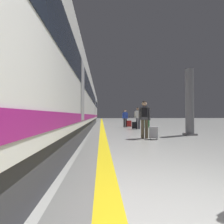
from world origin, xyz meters
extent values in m
cube|color=yellow|center=(-0.90, 10.00, 0.00)|extent=(0.36, 80.00, 0.01)
cube|color=slate|center=(-1.26, 10.00, 0.00)|extent=(0.69, 80.00, 0.01)
cube|color=#38383D|center=(-3.08, 9.65, 0.35)|extent=(2.67, 30.14, 0.70)
cube|color=silver|center=(-3.08, 9.65, 2.15)|extent=(2.90, 31.39, 2.90)
cylinder|color=silver|center=(-3.08, 9.65, 3.55)|extent=(2.84, 30.77, 2.84)
cube|color=black|center=(-3.08, 9.65, 2.50)|extent=(2.93, 29.51, 0.80)
cube|color=#8C1966|center=(-3.08, 9.65, 1.00)|extent=(2.94, 30.77, 0.24)
cone|color=silver|center=(-3.08, 26.65, 1.90)|extent=(2.76, 2.60, 2.75)
cube|color=gray|center=(-1.62, 4.94, 1.90)|extent=(0.02, 0.90, 2.00)
cube|color=gray|center=(-1.62, 16.72, 1.90)|extent=(0.02, 0.90, 2.00)
cylinder|color=brown|center=(0.94, 6.84, 0.43)|extent=(0.14, 0.14, 0.87)
cylinder|color=brown|center=(1.12, 6.79, 0.43)|extent=(0.14, 0.14, 0.87)
cube|color=#4C4C51|center=(1.03, 6.82, 1.17)|extent=(0.39, 0.29, 0.62)
cylinder|color=#4C4C51|center=(0.82, 6.88, 1.12)|extent=(0.09, 0.09, 0.58)
cylinder|color=#4C4C51|center=(1.26, 6.77, 1.12)|extent=(0.09, 0.09, 0.58)
sphere|color=tan|center=(1.03, 6.82, 1.62)|extent=(0.23, 0.23, 0.23)
sphere|color=black|center=(1.03, 6.82, 1.64)|extent=(0.21, 0.21, 0.21)
cube|color=black|center=(0.99, 6.67, 1.20)|extent=(0.30, 0.21, 0.41)
cube|color=#9E9EA3|center=(1.35, 6.47, 0.31)|extent=(0.43, 0.35, 0.50)
cube|color=#9E9EA3|center=(1.40, 6.58, 0.25)|extent=(0.29, 0.13, 0.27)
cylinder|color=black|center=(1.20, 6.46, 0.03)|extent=(0.04, 0.06, 0.06)
cylinder|color=black|center=(1.46, 6.35, 0.03)|extent=(0.04, 0.06, 0.06)
cylinder|color=black|center=(1.11, 14.16, 0.40)|extent=(0.13, 0.13, 0.79)
cylinder|color=black|center=(1.28, 14.17, 0.40)|extent=(0.13, 0.13, 0.79)
cube|color=blue|center=(1.20, 14.17, 1.08)|extent=(0.33, 0.20, 0.57)
cylinder|color=blue|center=(0.99, 14.17, 1.03)|extent=(0.09, 0.09, 0.53)
cylinder|color=blue|center=(1.40, 14.18, 1.03)|extent=(0.09, 0.09, 0.53)
sphere|color=beige|center=(1.20, 14.17, 1.48)|extent=(0.21, 0.21, 0.21)
sphere|color=black|center=(1.20, 14.17, 1.51)|extent=(0.19, 0.19, 0.19)
cube|color=#A51E1E|center=(1.52, 13.90, 0.33)|extent=(0.40, 0.25, 0.53)
cube|color=#A51E1E|center=(1.51, 14.02, 0.26)|extent=(0.31, 0.04, 0.29)
cylinder|color=black|center=(1.38, 13.82, 0.03)|extent=(0.02, 0.06, 0.06)
cylinder|color=black|center=(1.66, 13.84, 0.03)|extent=(0.02, 0.06, 0.06)
cylinder|color=gray|center=(1.42, 13.84, 0.78)|extent=(0.02, 0.02, 0.38)
cylinder|color=gray|center=(1.63, 13.85, 0.78)|extent=(0.02, 0.02, 0.38)
cube|color=black|center=(1.52, 13.84, 0.97)|extent=(0.22, 0.04, 0.02)
cylinder|color=#383842|center=(1.79, 11.94, 0.42)|extent=(0.14, 0.14, 0.84)
cylinder|color=#383842|center=(1.97, 11.94, 0.42)|extent=(0.14, 0.14, 0.84)
cube|color=silver|center=(1.88, 11.94, 1.14)|extent=(0.34, 0.20, 0.60)
cylinder|color=silver|center=(1.66, 11.95, 1.09)|extent=(0.09, 0.09, 0.56)
cylinder|color=silver|center=(2.10, 11.95, 1.09)|extent=(0.09, 0.09, 0.56)
sphere|color=#A37556|center=(1.88, 11.94, 1.57)|extent=(0.22, 0.22, 0.22)
sphere|color=black|center=(1.88, 11.94, 1.59)|extent=(0.20, 0.20, 0.20)
cube|color=black|center=(1.56, 11.69, 0.31)|extent=(0.38, 0.22, 0.50)
cube|color=black|center=(1.56, 11.81, 0.25)|extent=(0.31, 0.02, 0.28)
cylinder|color=black|center=(1.41, 11.62, 0.03)|extent=(0.02, 0.06, 0.06)
cylinder|color=black|center=(1.70, 11.62, 0.03)|extent=(0.02, 0.06, 0.06)
cylinder|color=gray|center=(1.45, 11.64, 0.75)|extent=(0.02, 0.02, 0.38)
cylinder|color=gray|center=(1.66, 11.63, 0.75)|extent=(0.02, 0.02, 0.38)
cube|color=black|center=(1.56, 11.63, 0.94)|extent=(0.22, 0.03, 0.02)
cylinder|color=slate|center=(3.82, 7.92, 1.80)|extent=(0.44, 0.44, 3.60)
cube|color=slate|center=(3.82, 7.92, 0.05)|extent=(0.56, 0.56, 0.10)
cylinder|color=#2D6638|center=(3.03, 13.48, 0.42)|extent=(0.44, 0.44, 0.85)
cylinder|color=#262628|center=(3.03, 13.48, 0.88)|extent=(0.46, 0.46, 0.06)
camera|label=1|loc=(-0.98, -0.75, 1.07)|focal=26.45mm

